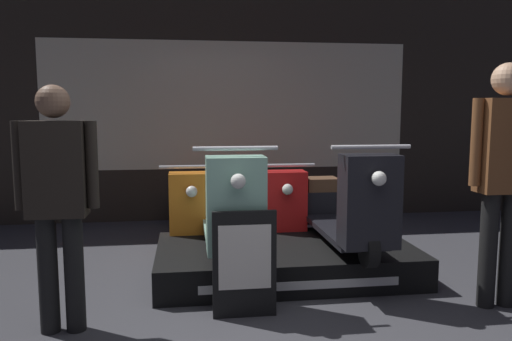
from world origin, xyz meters
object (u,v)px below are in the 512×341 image
at_px(scooter_display_right, 345,207).
at_px(scooter_backrow_0, 191,213).
at_px(person_left_browsing, 57,192).
at_px(price_sign_board, 245,264).
at_px(scooter_display_left, 229,211).
at_px(person_right_browsing, 503,167).
at_px(scooter_backrow_1, 274,210).

height_order(scooter_display_right, scooter_backrow_0, scooter_display_right).
bearing_deg(person_left_browsing, price_sign_board, 2.79).
distance_m(scooter_display_right, price_sign_board, 1.28).
xyz_separation_m(scooter_display_right, scooter_backrow_0, (-1.35, 1.28, -0.28)).
bearing_deg(person_left_browsing, scooter_display_left, 34.72).
bearing_deg(price_sign_board, person_left_browsing, -177.21).
distance_m(scooter_display_right, person_left_browsing, 2.41).
height_order(person_right_browsing, price_sign_board, person_right_browsing).
xyz_separation_m(scooter_display_left, person_left_browsing, (-1.20, -0.83, 0.33)).
bearing_deg(scooter_backrow_0, person_left_browsing, -112.79).
relative_size(scooter_backrow_0, person_right_browsing, 0.97).
bearing_deg(scooter_display_right, person_right_browsing, -41.57).
distance_m(scooter_display_left, person_right_browsing, 2.19).
distance_m(scooter_display_left, person_left_browsing, 1.50).
bearing_deg(scooter_display_left, person_left_browsing, -145.28).
bearing_deg(scooter_backrow_1, scooter_display_left, -115.72).
relative_size(scooter_display_left, scooter_backrow_1, 1.00).
relative_size(scooter_backrow_1, price_sign_board, 2.28).
distance_m(scooter_backrow_0, person_left_browsing, 2.37).
distance_m(scooter_display_left, scooter_display_right, 1.03).
xyz_separation_m(scooter_display_left, scooter_backrow_1, (0.62, 1.28, -0.28)).
bearing_deg(scooter_backrow_1, scooter_display_right, -72.03).
xyz_separation_m(scooter_display_left, scooter_display_right, (1.03, 0.00, 0.00)).
height_order(scooter_display_left, scooter_backrow_0, scooter_display_left).
distance_m(scooter_display_left, scooter_backrow_1, 1.45).
relative_size(scooter_display_right, scooter_backrow_1, 1.00).
bearing_deg(price_sign_board, person_right_browsing, -1.80).
bearing_deg(person_left_browsing, person_right_browsing, -0.00).
xyz_separation_m(scooter_backrow_1, person_left_browsing, (-1.82, -2.12, 0.60)).
xyz_separation_m(scooter_display_left, person_right_browsing, (1.97, -0.83, 0.44)).
distance_m(scooter_display_right, scooter_backrow_1, 1.38).
distance_m(scooter_backrow_0, scooter_backrow_1, 0.93).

